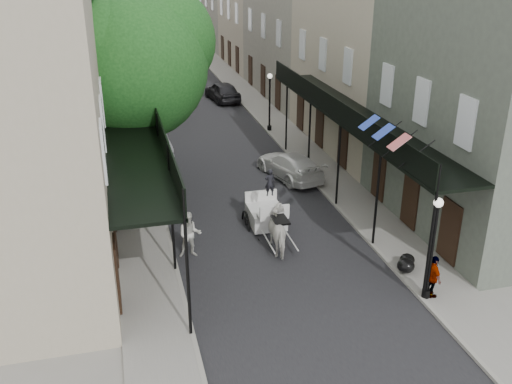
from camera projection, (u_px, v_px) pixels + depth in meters
ground at (294, 285)px, 20.45m from camera, size 140.00×140.00×0.00m
road at (203, 128)px, 38.24m from camera, size 8.00×90.00×0.01m
sidewalk_left at (127, 132)px, 37.09m from camera, size 2.20×90.00×0.12m
sidewalk_right at (274, 122)px, 39.36m from camera, size 2.20×90.00×0.12m
building_row_left at (66, 32)px, 43.11m from camera, size 5.00×80.00×10.50m
building_row_right at (283, 25)px, 47.02m from camera, size 5.00×80.00×10.50m
gallery_left at (137, 131)px, 23.97m from camera, size 2.20×18.05×4.88m
gallery_right at (349, 115)px, 26.14m from camera, size 2.20×18.05×4.88m
tree_near at (142, 58)px, 25.98m from camera, size 7.31×6.80×9.63m
tree_far at (128, 32)px, 38.69m from camera, size 6.45×6.00×8.61m
lamppost_right_near at (432, 247)px, 18.79m from camera, size 0.32×0.32×3.71m
lamppost_left at (159, 182)px, 24.05m from camera, size 0.32×0.32×3.71m
lamppost_right_far at (270, 101)px, 36.59m from camera, size 0.32×0.32×3.71m
horse at (281, 231)px, 22.50m from camera, size 0.92×2.02×1.70m
carriage at (264, 199)px, 24.76m from camera, size 1.79×2.52×2.85m
pedestrian_walking at (190, 235)px, 22.00m from camera, size 0.97×0.79×1.87m
pedestrian_sidewalk_left at (138, 157)px, 30.08m from camera, size 1.22×1.15×1.66m
pedestrian_sidewalk_right at (433, 277)px, 19.29m from camera, size 0.38×0.91×1.55m
car_left_near at (166, 186)px, 27.41m from camera, size 1.80×3.60×1.18m
car_left_mid at (153, 142)px, 33.24m from camera, size 1.97×4.48×1.43m
car_left_far at (151, 89)px, 45.89m from camera, size 3.55×4.94×1.25m
car_right_near at (290, 165)px, 29.76m from camera, size 2.98×4.96×1.34m
car_right_far at (222, 91)px, 44.63m from camera, size 2.43×4.73×1.54m
trash_bags at (406, 263)px, 21.12m from camera, size 0.90×1.05×0.55m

